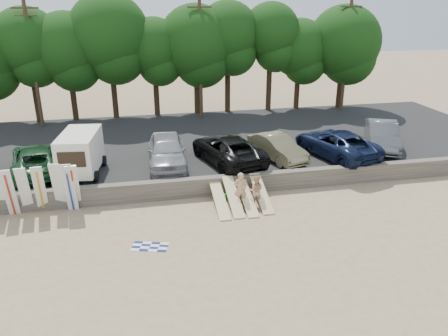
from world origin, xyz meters
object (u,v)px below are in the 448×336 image
(car_4, at_px, (277,148))
(cooler, at_px, (227,196))
(car_3, at_px, (228,149))
(box_trailer, at_px, (80,151))
(beachgoer_a, at_px, (240,189))
(beachgoer_b, at_px, (256,191))
(car_5, at_px, (336,143))
(car_2, at_px, (167,151))
(car_1, at_px, (37,159))
(car_6, at_px, (382,135))

(car_4, distance_m, cooler, 5.20)
(cooler, bearing_deg, car_3, 53.24)
(box_trailer, xyz_separation_m, car_4, (11.08, 0.09, -0.57))
(beachgoer_a, xyz_separation_m, cooler, (-0.50, 0.78, -0.71))
(car_3, distance_m, beachgoer_a, 4.32)
(car_3, xyz_separation_m, beachgoer_b, (0.48, -4.42, -0.72))
(car_5, relative_size, beachgoer_a, 3.34)
(cooler, bearing_deg, car_4, 17.83)
(beachgoer_a, distance_m, cooler, 1.17)
(car_2, bearing_deg, car_1, 179.62)
(box_trailer, xyz_separation_m, cooler, (7.34, -3.29, -1.83))
(box_trailer, height_order, car_5, box_trailer)
(car_1, bearing_deg, car_4, 168.07)
(car_4, relative_size, cooler, 11.51)
(car_5, xyz_separation_m, car_6, (3.53, 0.81, 0.02))
(car_2, xyz_separation_m, beachgoer_a, (3.21, -4.43, -0.71))
(car_3, bearing_deg, car_2, -17.24)
(box_trailer, relative_size, cooler, 10.05)
(cooler, bearing_deg, car_2, 102.31)
(car_2, height_order, beachgoer_a, car_2)
(beachgoer_a, bearing_deg, car_1, -21.29)
(box_trailer, xyz_separation_m, car_5, (14.71, -0.12, -0.48))
(car_2, xyz_separation_m, beachgoer_b, (3.96, -4.59, -0.79))
(car_3, bearing_deg, beachgoer_a, 71.90)
(beachgoer_b, bearing_deg, car_1, -6.35)
(car_1, xyz_separation_m, car_6, (20.62, 0.01, 0.05))
(car_5, bearing_deg, car_4, -18.67)
(car_3, xyz_separation_m, car_5, (6.60, -0.31, 0.01))
(car_6, bearing_deg, box_trailer, -153.61)
(car_1, relative_size, car_2, 1.09)
(car_4, xyz_separation_m, car_5, (3.63, -0.21, 0.09))
(car_3, distance_m, car_5, 6.61)
(beachgoer_a, height_order, cooler, beachgoer_a)
(box_trailer, relative_size, car_2, 0.74)
(car_1, bearing_deg, car_3, 167.89)
(box_trailer, height_order, car_3, box_trailer)
(car_5, bearing_deg, box_trailer, -15.85)
(car_2, distance_m, beachgoer_a, 5.52)
(car_6, distance_m, beachgoer_a, 11.46)
(car_5, bearing_deg, beachgoer_a, 14.53)
(car_3, bearing_deg, cooler, 63.09)
(car_2, distance_m, car_5, 10.09)
(car_6, bearing_deg, car_1, -155.74)
(car_4, distance_m, beachgoer_b, 5.03)
(car_1, bearing_deg, cooler, 148.36)
(car_2, relative_size, car_5, 0.89)
(beachgoer_b, bearing_deg, car_6, -135.17)
(car_2, bearing_deg, car_6, 3.66)
(car_2, bearing_deg, cooler, -51.15)
(car_6, distance_m, beachgoer_b, 10.86)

